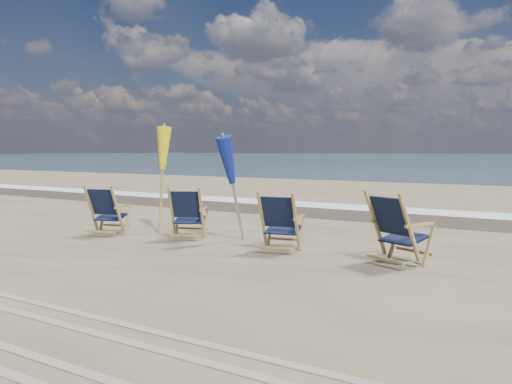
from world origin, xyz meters
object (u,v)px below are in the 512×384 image
Objects in this scene: beach_chair_0 at (117,211)px; beach_chair_1 at (201,213)px; umbrella_yellow at (161,154)px; beach_chair_2 at (296,223)px; beach_chair_3 at (409,231)px; umbrella_blue at (234,163)px.

beach_chair_1 is (1.60, 0.53, -0.00)m from beach_chair_0.
beach_chair_1 is 0.47× the size of umbrella_yellow.
umbrella_yellow reaches higher than beach_chair_0.
beach_chair_0 is 1.00× the size of beach_chair_2.
beach_chair_3 is (1.81, -0.15, 0.04)m from beach_chair_2.
beach_chair_2 reaches higher than beach_chair_0.
beach_chair_1 is at bearing -13.17° from umbrella_yellow.
umbrella_blue reaches higher than beach_chair_2.
beach_chair_0 is at bearing -6.51° from beach_chair_1.
umbrella_yellow reaches higher than umbrella_blue.
umbrella_blue is at bearing -26.98° from beach_chair_2.
beach_chair_3 is at bearing 165.12° from beach_chair_0.
umbrella_blue is at bearing 14.39° from beach_chair_3.
beach_chair_1 is 3.86m from beach_chair_3.
beach_chair_2 is 3.43m from umbrella_yellow.
beach_chair_0 is 0.52× the size of umbrella_blue.
umbrella_yellow is at bearing -19.71° from beach_chair_2.
umbrella_yellow is 1.08× the size of umbrella_blue.
umbrella_blue is at bearing 171.93° from beach_chair_1.
beach_chair_2 is 0.52× the size of umbrella_blue.
beach_chair_3 is (5.45, 0.14, 0.04)m from beach_chair_0.
beach_chair_2 is 0.92× the size of beach_chair_3.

